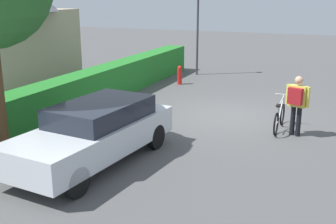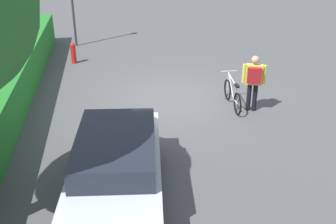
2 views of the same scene
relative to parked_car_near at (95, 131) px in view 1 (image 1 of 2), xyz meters
name	(u,v)px [view 1 (image 1 of 2)]	position (x,y,z in m)	size (l,w,h in m)	color
ground_plane	(226,116)	(4.92, -1.79, -0.75)	(60.00, 60.00, 0.00)	#4E4E4E
hedge_row	(100,85)	(4.92, 2.91, -0.14)	(14.79, 0.90, 1.23)	#247728
parked_car_near	(95,131)	(0.00, 0.00, 0.00)	(4.62, 2.15, 1.40)	silver
bicycle	(279,118)	(4.12, -3.56, -0.38)	(1.74, 0.50, 0.95)	black
person_rider	(297,100)	(3.75, -4.03, 0.26)	(0.46, 0.64, 1.67)	black
street_lamp	(198,12)	(11.36, 1.44, 2.20)	(0.28, 0.28, 4.63)	#38383D
fire_hydrant	(180,75)	(8.93, 1.39, -0.34)	(0.20, 0.20, 0.81)	red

